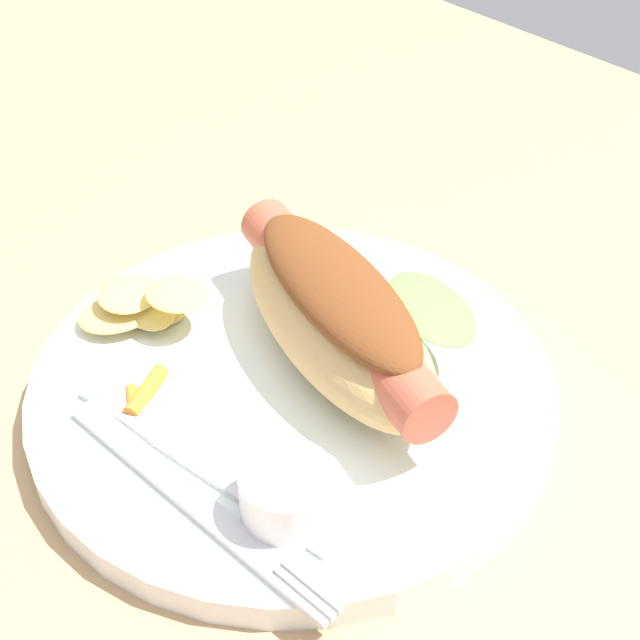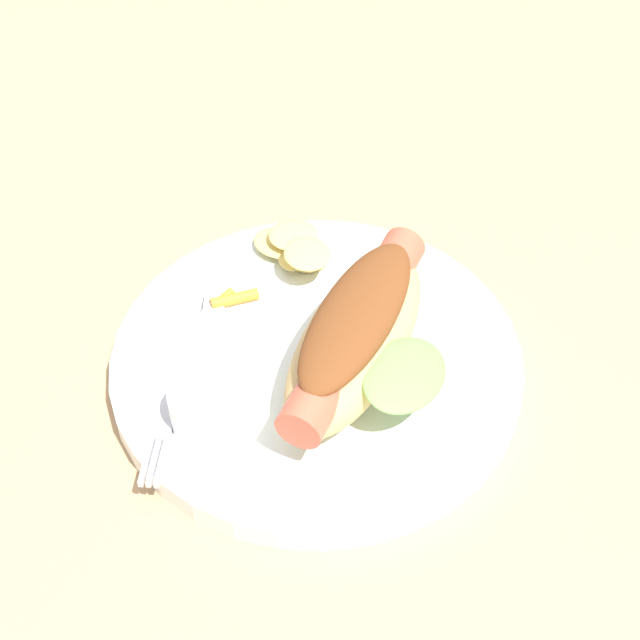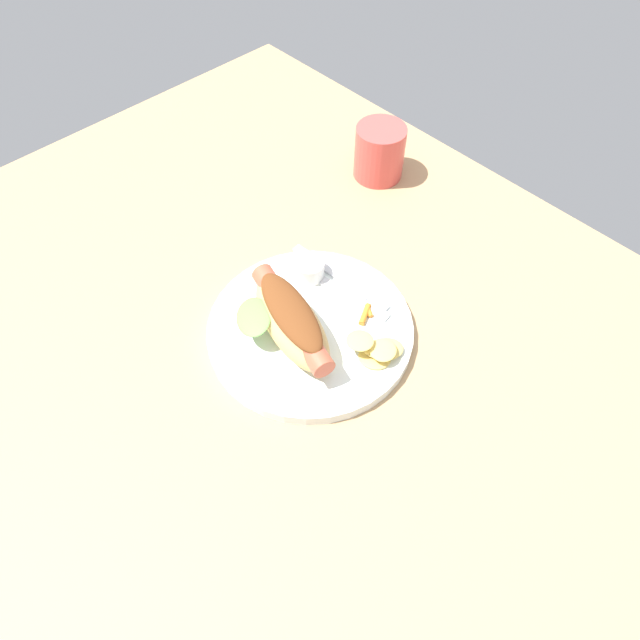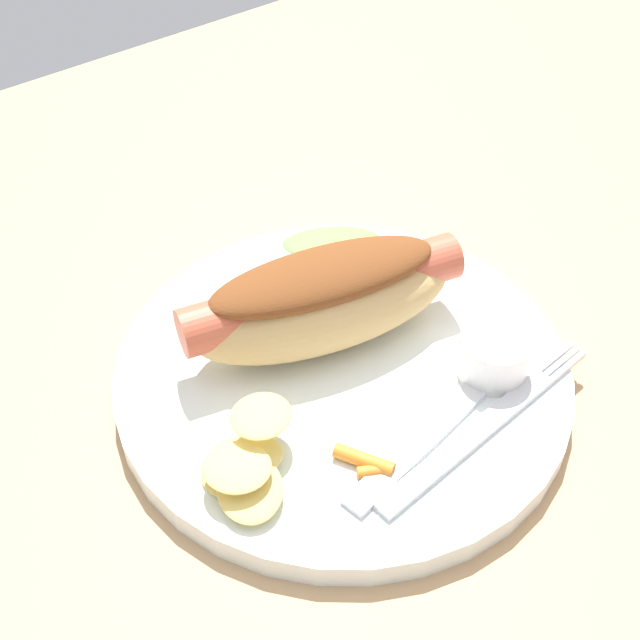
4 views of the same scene
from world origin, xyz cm
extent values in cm
cube|color=tan|center=(0.00, 0.00, -0.90)|extent=(120.00, 90.00, 1.80)
cylinder|color=white|center=(-0.10, -1.02, 0.80)|extent=(26.45, 26.45, 1.60)
ellipsoid|color=tan|center=(0.58, 1.53, 4.15)|extent=(17.10, 10.11, 5.10)
cylinder|color=#C1563D|center=(0.58, 1.53, 5.04)|extent=(17.13, 7.12, 2.83)
ellipsoid|color=brown|center=(0.58, 1.53, 6.32)|extent=(14.38, 8.00, 2.07)
ellipsoid|color=#6BB74C|center=(3.80, 4.81, 5.17)|extent=(7.39, 6.78, 1.69)
cylinder|color=white|center=(6.32, -6.76, 2.93)|extent=(4.08, 4.08, 2.66)
cube|color=silver|center=(1.60, -9.55, 1.80)|extent=(13.41, 2.16, 0.40)
cube|color=silver|center=(9.89, -9.41, 1.80)|extent=(3.21, 0.53, 0.40)
cube|color=silver|center=(9.86, -8.96, 1.80)|extent=(3.21, 0.53, 0.40)
cube|color=silver|center=(9.82, -8.51, 1.80)|extent=(3.21, 0.53, 0.40)
cube|color=silver|center=(1.47, -7.76, 1.78)|extent=(15.34, 3.80, 0.36)
ellipsoid|color=#E2C565|center=(-9.10, -3.31, 1.85)|extent=(5.28, 5.08, 0.50)
ellipsoid|color=#E2C565|center=(-9.43, -5.13, 2.30)|extent=(4.92, 5.28, 0.80)
ellipsoid|color=#E2C565|center=(-8.27, -3.78, 2.48)|extent=(3.60, 2.90, 1.01)
ellipsoid|color=#E2C565|center=(-9.52, -4.22, 3.11)|extent=(4.77, 4.80, 0.57)
ellipsoid|color=#E2C565|center=(-6.98, -2.79, 3.82)|extent=(4.38, 4.26, 0.68)
cylinder|color=orange|center=(-3.72, -7.20, 2.00)|extent=(2.21, 3.25, 0.81)
cylinder|color=orange|center=(-3.65, -8.02, 1.92)|extent=(1.95, 1.46, 0.63)
cylinder|color=#D84C47|center=(15.93, -30.82, 4.28)|extent=(7.89, 7.89, 8.55)
camera|label=1|loc=(25.71, -22.62, 33.84)|focal=51.84mm
camera|label=2|loc=(40.04, 5.65, 47.83)|focal=53.88mm
camera|label=3|loc=(-32.58, 28.21, 61.00)|focal=32.42mm
camera|label=4|loc=(-21.76, -26.24, 37.19)|focal=47.06mm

